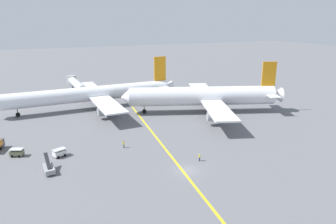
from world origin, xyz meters
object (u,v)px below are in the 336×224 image
Objects in this scene: gse_baggage_cart_trailing at (60,153)px; ground_crew_wing_walker_right at (200,157)px; airliner_at_gate_left at (91,94)px; ground_crew_marshaller_foreground at (124,144)px; gse_baggage_cart_near_cluster at (17,153)px; gse_belt_loader_portside at (49,168)px; jet_bridge at (76,83)px; pushback_tug at (106,111)px; airliner_being_pushed at (203,96)px.

gse_baggage_cart_trailing is 1.94× the size of ground_crew_wing_walker_right.
airliner_at_gate_left is 35.58× the size of ground_crew_marshaller_foreground.
ground_crew_wing_walker_right is 18.06m from ground_crew_marshaller_foreground.
gse_belt_loader_portside is (5.75, -10.57, -0.04)m from gse_baggage_cart_near_cluster.
airliner_at_gate_left is at bearing -86.83° from jet_bridge.
ground_crew_marshaller_foreground reaches higher than ground_crew_wing_walker_right.
pushback_tug is at bearing -83.14° from jet_bridge.
ground_crew_marshaller_foreground is (-2.55, -27.53, -0.34)m from pushback_tug.
gse_belt_loader_portside reaches higher than gse_baggage_cart_near_cluster.
gse_belt_loader_portside is at bearing -61.47° from gse_baggage_cart_near_cluster.
pushback_tug is 38.22m from gse_belt_loader_portside.
airliner_being_pushed is 54.94m from jet_bridge.
gse_baggage_cart_near_cluster is 9.22m from gse_baggage_cart_trailing.
pushback_tug is 5.78× the size of ground_crew_wing_walker_right.
gse_baggage_cart_near_cluster reaches higher than ground_crew_wing_walker_right.
pushback_tug is at bearing -73.14° from airliner_at_gate_left.
ground_crew_marshaller_foreground is at bearing -89.76° from airliner_at_gate_left.
ground_crew_marshaller_foreground is at bearing 18.74° from gse_belt_loader_portside.
airliner_at_gate_left is at bearing 68.75° from gse_belt_loader_portside.
pushback_tug is 27.65m from ground_crew_marshaller_foreground.
airliner_being_pushed is 54.94m from gse_baggage_cart_near_cluster.
gse_baggage_cart_near_cluster is at bearing 152.42° from ground_crew_wing_walker_right.
gse_baggage_cart_near_cluster is at bearing -166.94° from airliner_being_pushed.
jet_bridge is at bearing 91.44° from ground_crew_marshaller_foreground.
gse_belt_loader_portside is at bearing -102.56° from jet_bridge.
gse_baggage_cart_trailing is at bearing -101.55° from jet_bridge.
gse_baggage_cart_near_cluster is at bearing 118.53° from gse_belt_loader_portside.
gse_belt_loader_portside reaches higher than ground_crew_wing_walker_right.
airliner_being_pushed is 36.02m from ground_crew_wing_walker_right.
gse_baggage_cart_near_cluster is (-22.09, -31.48, -3.94)m from airliner_at_gate_left.
jet_bridge is (-1.39, 25.07, -0.92)m from airliner_at_gate_left.
airliner_being_pushed is at bearing 13.06° from gse_baggage_cart_near_cluster.
airliner_at_gate_left reaches higher than ground_crew_wing_walker_right.
airliner_at_gate_left is at bearing 106.86° from pushback_tug.
jet_bridge is (14.96, 67.12, 3.06)m from gse_belt_loader_portside.
gse_baggage_cart_near_cluster is 0.13× the size of jet_bridge.
gse_belt_loader_portside is (-19.05, -33.13, -0.39)m from pushback_tug.
airliner_being_pushed is 5.29× the size of pushback_tug.
airliner_at_gate_left is 2.53× the size of jet_bridge.
airliner_at_gate_left is at bearing 148.56° from airliner_being_pushed.
gse_baggage_cart_near_cluster is 1.94× the size of ground_crew_wing_walker_right.
jet_bridge is at bearing 77.44° from gse_belt_loader_portside.
airliner_being_pushed reaches higher than gse_belt_loader_portside.
ground_crew_marshaller_foreground is (0.16, -36.45, -3.93)m from airliner_at_gate_left.
pushback_tug is at bearing 58.15° from gse_baggage_cart_trailing.
airliner_being_pushed is 30.58m from pushback_tug.
jet_bridge is (-1.54, 61.52, 3.01)m from ground_crew_marshaller_foreground.
gse_baggage_cart_trailing is 7.15m from gse_belt_loader_portside.
airliner_being_pushed reaches higher than pushback_tug.
ground_crew_wing_walker_right is at bearing -79.42° from jet_bridge.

